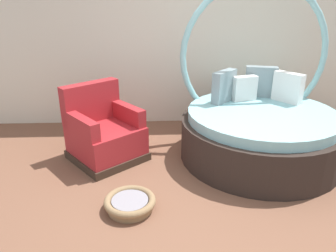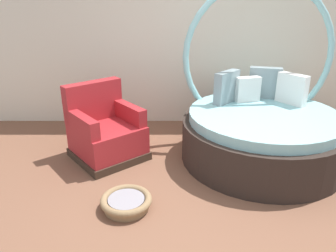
% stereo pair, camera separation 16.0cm
% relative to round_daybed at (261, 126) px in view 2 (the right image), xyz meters
% --- Properties ---
extents(ground_plane, '(8.00, 8.00, 0.02)m').
position_rel_round_daybed_xyz_m(ground_plane, '(-0.90, -1.07, -0.43)').
color(ground_plane, brown).
extents(back_wall, '(8.00, 0.12, 2.79)m').
position_rel_round_daybed_xyz_m(back_wall, '(-0.90, 1.31, 0.98)').
color(back_wall, silver).
rests_on(back_wall, ground_plane).
extents(round_daybed, '(1.99, 1.99, 2.18)m').
position_rel_round_daybed_xyz_m(round_daybed, '(0.00, 0.00, 0.00)').
color(round_daybed, '#2D231E').
rests_on(round_daybed, ground_plane).
extents(red_armchair, '(1.12, 1.12, 0.94)m').
position_rel_round_daybed_xyz_m(red_armchair, '(-1.97, 0.00, -0.09)').
color(red_armchair, '#38281E').
rests_on(red_armchair, ground_plane).
extents(pet_basket, '(0.51, 0.51, 0.13)m').
position_rel_round_daybed_xyz_m(pet_basket, '(-1.59, -1.11, -0.35)').
color(pet_basket, '#8E704C').
rests_on(pet_basket, ground_plane).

